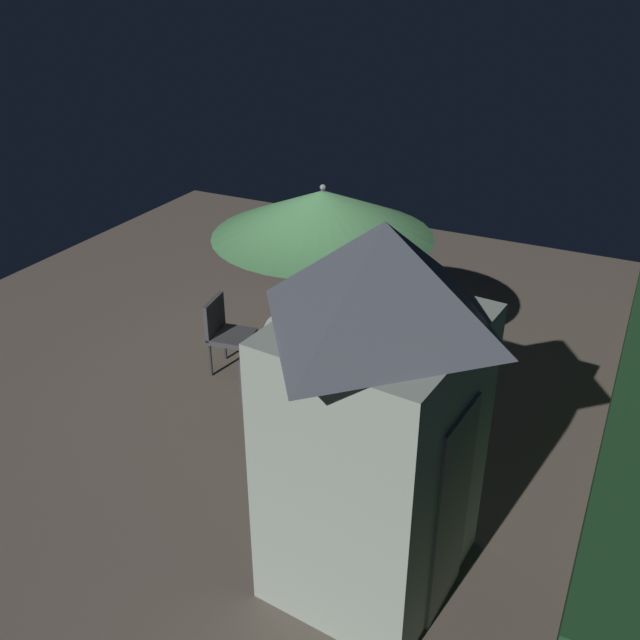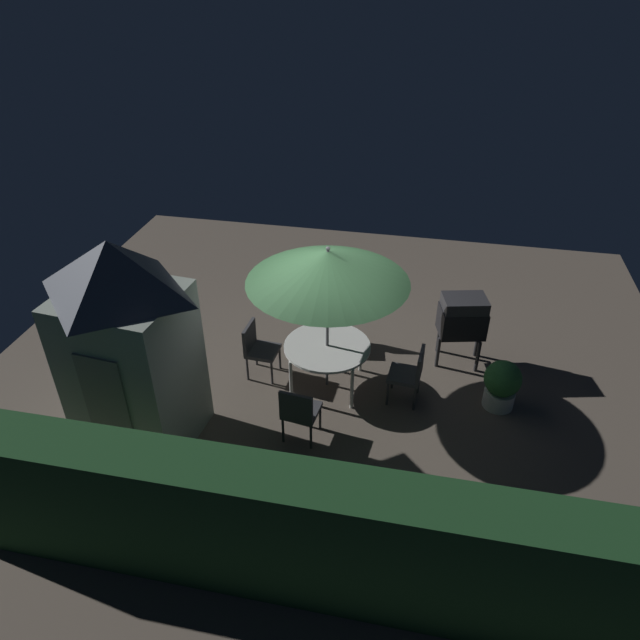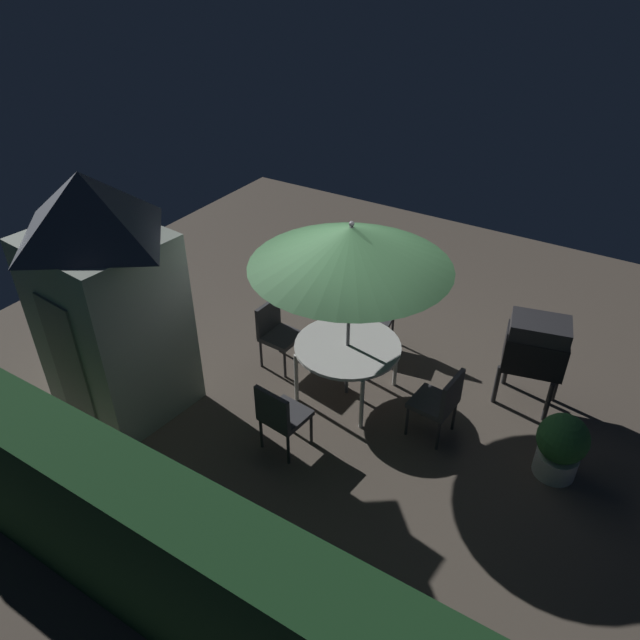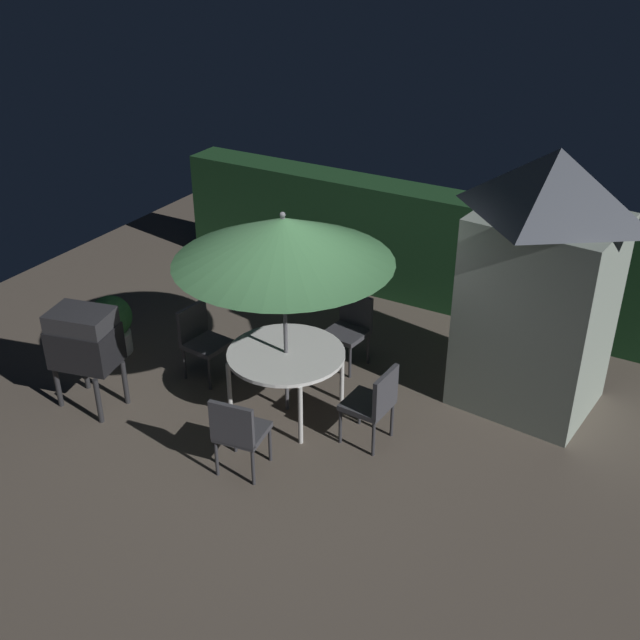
{
  "view_description": "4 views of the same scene",
  "coord_description": "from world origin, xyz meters",
  "px_view_note": "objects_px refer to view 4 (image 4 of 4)",
  "views": [
    {
      "loc": [
        6.09,
        3.17,
        4.41
      ],
      "look_at": [
        0.2,
        0.26,
        0.96
      ],
      "focal_mm": 39.32,
      "sensor_mm": 36.0,
      "label": 1
    },
    {
      "loc": [
        -1.3,
        7.02,
        5.74
      ],
      "look_at": [
        0.16,
        -0.08,
        1.0
      ],
      "focal_mm": 32.34,
      "sensor_mm": 36.0,
      "label": 2
    },
    {
      "loc": [
        -2.76,
        5.28,
        4.98
      ],
      "look_at": [
        0.24,
        0.42,
        1.15
      ],
      "focal_mm": 33.3,
      "sensor_mm": 36.0,
      "label": 3
    },
    {
      "loc": [
        3.89,
        -5.84,
        5.07
      ],
      "look_at": [
        0.29,
        0.41,
        1.12
      ],
      "focal_mm": 43.17,
      "sensor_mm": 36.0,
      "label": 4
    }
  ],
  "objects_px": {
    "bbq_grill": "(84,340)",
    "chair_far_side": "(374,401)",
    "patio_table": "(286,357)",
    "chair_near_shed": "(238,431)",
    "garden_shed": "(541,281)",
    "chair_toward_hedge": "(350,325)",
    "chair_toward_house": "(201,337)",
    "patio_umbrella": "(283,240)",
    "potted_plant_by_shed": "(111,324)"
  },
  "relations": [
    {
      "from": "patio_table",
      "to": "potted_plant_by_shed",
      "type": "bearing_deg",
      "value": -179.3
    },
    {
      "from": "patio_table",
      "to": "patio_umbrella",
      "type": "distance_m",
      "value": 1.38
    },
    {
      "from": "patio_table",
      "to": "patio_umbrella",
      "type": "height_order",
      "value": "patio_umbrella"
    },
    {
      "from": "chair_toward_house",
      "to": "chair_toward_hedge",
      "type": "bearing_deg",
      "value": 38.91
    },
    {
      "from": "chair_toward_hedge",
      "to": "potted_plant_by_shed",
      "type": "relative_size",
      "value": 1.16
    },
    {
      "from": "chair_toward_house",
      "to": "chair_near_shed",
      "type": "bearing_deg",
      "value": -41.59
    },
    {
      "from": "garden_shed",
      "to": "chair_toward_hedge",
      "type": "relative_size",
      "value": 3.28
    },
    {
      "from": "chair_far_side",
      "to": "potted_plant_by_shed",
      "type": "bearing_deg",
      "value": 179.59
    },
    {
      "from": "patio_umbrella",
      "to": "chair_far_side",
      "type": "relative_size",
      "value": 2.63
    },
    {
      "from": "garden_shed",
      "to": "bbq_grill",
      "type": "height_order",
      "value": "garden_shed"
    },
    {
      "from": "patio_table",
      "to": "chair_near_shed",
      "type": "xyz_separation_m",
      "value": [
        0.18,
        -1.17,
        -0.17
      ]
    },
    {
      "from": "bbq_grill",
      "to": "chair_toward_house",
      "type": "distance_m",
      "value": 1.37
    },
    {
      "from": "chair_far_side",
      "to": "bbq_grill",
      "type": "bearing_deg",
      "value": -162.54
    },
    {
      "from": "chair_near_shed",
      "to": "chair_toward_house",
      "type": "xyz_separation_m",
      "value": [
        -1.44,
        1.28,
        0.0
      ]
    },
    {
      "from": "patio_table",
      "to": "bbq_grill",
      "type": "distance_m",
      "value": 2.22
    },
    {
      "from": "chair_near_shed",
      "to": "chair_toward_house",
      "type": "relative_size",
      "value": 1.0
    },
    {
      "from": "chair_near_shed",
      "to": "potted_plant_by_shed",
      "type": "distance_m",
      "value": 2.99
    },
    {
      "from": "bbq_grill",
      "to": "potted_plant_by_shed",
      "type": "relative_size",
      "value": 1.55
    },
    {
      "from": "garden_shed",
      "to": "chair_near_shed",
      "type": "height_order",
      "value": "garden_shed"
    },
    {
      "from": "patio_umbrella",
      "to": "potted_plant_by_shed",
      "type": "distance_m",
      "value": 3.06
    },
    {
      "from": "chair_near_shed",
      "to": "potted_plant_by_shed",
      "type": "height_order",
      "value": "chair_near_shed"
    },
    {
      "from": "bbq_grill",
      "to": "chair_far_side",
      "type": "height_order",
      "value": "bbq_grill"
    },
    {
      "from": "patio_table",
      "to": "chair_toward_hedge",
      "type": "xyz_separation_m",
      "value": [
        0.14,
        1.24,
        -0.17
      ]
    },
    {
      "from": "patio_table",
      "to": "chair_far_side",
      "type": "xyz_separation_m",
      "value": [
        1.11,
        -0.06,
        -0.17
      ]
    },
    {
      "from": "chair_near_shed",
      "to": "patio_umbrella",
      "type": "bearing_deg",
      "value": 98.82
    },
    {
      "from": "garden_shed",
      "to": "patio_table",
      "type": "bearing_deg",
      "value": -145.76
    },
    {
      "from": "chair_toward_hedge",
      "to": "chair_toward_house",
      "type": "height_order",
      "value": "same"
    },
    {
      "from": "patio_umbrella",
      "to": "chair_toward_house",
      "type": "bearing_deg",
      "value": 175.11
    },
    {
      "from": "bbq_grill",
      "to": "chair_toward_house",
      "type": "relative_size",
      "value": 1.33
    },
    {
      "from": "chair_far_side",
      "to": "potted_plant_by_shed",
      "type": "distance_m",
      "value": 3.69
    },
    {
      "from": "chair_toward_hedge",
      "to": "chair_toward_house",
      "type": "bearing_deg",
      "value": -141.09
    },
    {
      "from": "patio_umbrella",
      "to": "bbq_grill",
      "type": "bearing_deg",
      "value": -152.43
    },
    {
      "from": "chair_near_shed",
      "to": "chair_far_side",
      "type": "xyz_separation_m",
      "value": [
        0.93,
        1.12,
        0.0
      ]
    },
    {
      "from": "chair_near_shed",
      "to": "chair_far_side",
      "type": "height_order",
      "value": "same"
    },
    {
      "from": "garden_shed",
      "to": "chair_near_shed",
      "type": "xyz_separation_m",
      "value": [
        -2.08,
        -2.71,
        -0.98
      ]
    },
    {
      "from": "patio_table",
      "to": "bbq_grill",
      "type": "height_order",
      "value": "bbq_grill"
    },
    {
      "from": "chair_far_side",
      "to": "potted_plant_by_shed",
      "type": "height_order",
      "value": "chair_far_side"
    },
    {
      "from": "chair_far_side",
      "to": "chair_near_shed",
      "type": "bearing_deg",
      "value": -129.76
    },
    {
      "from": "garden_shed",
      "to": "chair_toward_house",
      "type": "relative_size",
      "value": 3.28
    },
    {
      "from": "patio_table",
      "to": "chair_near_shed",
      "type": "bearing_deg",
      "value": -81.18
    },
    {
      "from": "garden_shed",
      "to": "chair_far_side",
      "type": "bearing_deg",
      "value": -125.8
    },
    {
      "from": "chair_near_shed",
      "to": "potted_plant_by_shed",
      "type": "xyz_separation_m",
      "value": [
        -2.76,
        1.14,
        -0.11
      ]
    },
    {
      "from": "patio_table",
      "to": "chair_near_shed",
      "type": "distance_m",
      "value": 1.2
    },
    {
      "from": "chair_toward_hedge",
      "to": "potted_plant_by_shed",
      "type": "height_order",
      "value": "chair_toward_hedge"
    },
    {
      "from": "garden_shed",
      "to": "chair_near_shed",
      "type": "bearing_deg",
      "value": -127.48
    },
    {
      "from": "garden_shed",
      "to": "potted_plant_by_shed",
      "type": "relative_size",
      "value": 3.81
    },
    {
      "from": "chair_near_shed",
      "to": "chair_toward_house",
      "type": "bearing_deg",
      "value": 138.41
    },
    {
      "from": "bbq_grill",
      "to": "patio_table",
      "type": "bearing_deg",
      "value": 27.57
    },
    {
      "from": "bbq_grill",
      "to": "potted_plant_by_shed",
      "type": "height_order",
      "value": "bbq_grill"
    },
    {
      "from": "garden_shed",
      "to": "potted_plant_by_shed",
      "type": "distance_m",
      "value": 5.2
    }
  ]
}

